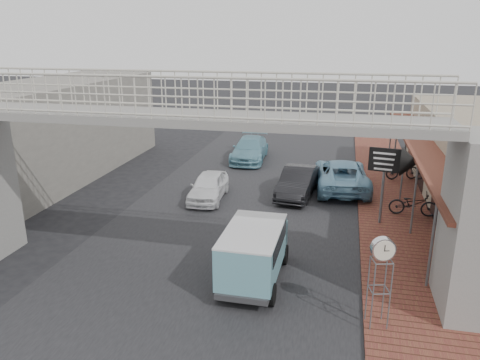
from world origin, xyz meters
The scene contains 14 objects.
ground centered at (0.00, 0.00, 0.00)m, with size 120.00×120.00×0.00m, color black.
road_strip centered at (0.00, 0.00, 0.01)m, with size 10.00×60.00×0.01m, color black.
sidewalk centered at (6.50, 3.00, 0.05)m, with size 3.00×40.00×0.10m, color brown.
footbridge centered at (0.00, -4.00, 3.18)m, with size 16.40×2.40×6.34m.
building_far_left centered at (-11.00, 6.00, 2.50)m, with size 5.00×14.00×5.00m, color gray.
white_hatchback centered at (-1.82, 3.32, 0.62)m, with size 1.46×3.63×1.24m, color white.
dark_sedan centered at (2.19, 4.73, 0.68)m, with size 1.43×4.11×1.35m, color black.
angkot_curb centered at (4.20, 6.25, 0.74)m, with size 2.45×5.32×1.48m, color #6899B5.
angkot_far centered at (-1.36, 10.70, 0.69)m, with size 1.92×4.72×1.37m, color #669FB1.
angkot_van centered at (1.71, -3.69, 1.16)m, with size 1.75×3.74×1.82m.
motorcycle_near centered at (7.19, 3.00, 0.61)m, with size 0.68×1.94×1.02m, color black.
motorcycle_far centered at (7.29, 8.22, 0.63)m, with size 0.50×1.77×1.07m, color black.
street_clock centered at (5.30, -5.37, 2.16)m, with size 0.64×0.58×2.48m.
arrow_sign centered at (6.58, 1.70, 2.68)m, with size 1.91×1.24×3.20m.
Camera 1 is at (4.14, -16.50, 7.39)m, focal length 35.00 mm.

